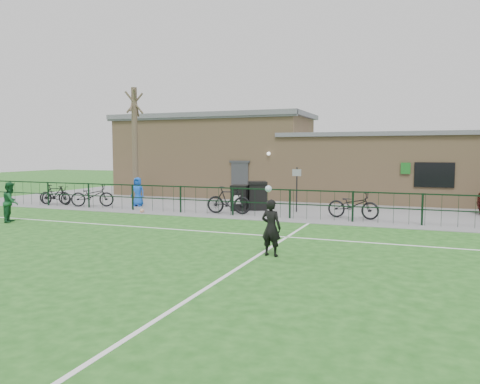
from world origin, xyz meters
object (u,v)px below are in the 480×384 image
(bare_tree, at_px, (135,146))
(outfield_player, at_px, (11,202))
(bicycle_a, at_px, (56,196))
(sign_post, at_px, (297,190))
(bicycle_c, at_px, (92,195))
(spectator_child, at_px, (138,192))
(ball_ground, at_px, (142,211))
(wheelie_bin_right, at_px, (257,196))
(wheelie_bin_left, at_px, (240,199))
(bicycle_b, at_px, (55,195))
(bicycle_d, at_px, (229,200))
(bicycle_e, at_px, (353,205))

(bare_tree, relative_size, outfield_player, 3.88)
(bicycle_a, xyz_separation_m, outfield_player, (2.51, -5.11, 0.29))
(sign_post, relative_size, bicycle_a, 1.13)
(bicycle_c, xyz_separation_m, spectator_child, (1.99, 0.95, 0.17))
(bicycle_a, distance_m, bicycle_c, 2.23)
(bare_tree, height_order, sign_post, bare_tree)
(bicycle_a, distance_m, ball_ground, 5.85)
(ball_ground, bearing_deg, bicycle_a, 170.04)
(wheelie_bin_right, xyz_separation_m, sign_post, (1.90, -0.14, 0.39))
(wheelie_bin_left, distance_m, bicycle_c, 7.43)
(bicycle_b, height_order, bicycle_d, bicycle_d)
(bare_tree, bearing_deg, sign_post, -3.01)
(sign_post, relative_size, bicycle_d, 1.01)
(bicycle_d, height_order, ball_ground, bicycle_d)
(spectator_child, bearing_deg, bicycle_a, -172.83)
(bicycle_b, relative_size, ball_ground, 8.54)
(bare_tree, xyz_separation_m, wheelie_bin_left, (6.23, -0.91, -2.44))
(bare_tree, bearing_deg, wheelie_bin_right, -2.69)
(bare_tree, distance_m, spectator_child, 2.70)
(wheelie_bin_left, xyz_separation_m, bicycle_a, (-9.56, -1.23, -0.08))
(wheelie_bin_right, bearing_deg, sign_post, -28.03)
(bare_tree, distance_m, bicycle_e, 11.77)
(bare_tree, relative_size, wheelie_bin_left, 5.55)
(wheelie_bin_left, bearing_deg, ball_ground, -155.87)
(bicycle_c, distance_m, bicycle_e, 12.51)
(bicycle_a, bearing_deg, bare_tree, -61.48)
(bare_tree, relative_size, bicycle_b, 3.62)
(bicycle_d, height_order, outfield_player, outfield_player)
(bicycle_b, distance_m, outfield_player, 5.94)
(wheelie_bin_left, bearing_deg, wheelie_bin_right, 37.41)
(sign_post, height_order, ball_ground, sign_post)
(bare_tree, relative_size, spectator_child, 4.21)
(wheelie_bin_right, height_order, sign_post, sign_post)
(bicycle_e, xyz_separation_m, ball_ground, (-8.98, -1.50, -0.47))
(bare_tree, bearing_deg, spectator_child, -52.75)
(wheelie_bin_left, relative_size, bicycle_c, 0.52)
(bicycle_b, xyz_separation_m, bicycle_e, (14.95, 0.34, 0.05))
(sign_post, relative_size, bicycle_c, 0.96)
(wheelie_bin_left, relative_size, spectator_child, 0.76)
(sign_post, distance_m, bicycle_b, 12.41)
(wheelie_bin_left, height_order, bicycle_e, bicycle_e)
(wheelie_bin_left, xyz_separation_m, bicycle_b, (-9.78, -1.07, -0.04))
(wheelie_bin_left, bearing_deg, bicycle_e, -14.31)
(bare_tree, xyz_separation_m, bicycle_a, (-3.33, -2.14, -2.52))
(wheelie_bin_right, height_order, bicycle_b, wheelie_bin_right)
(bicycle_a, bearing_deg, wheelie_bin_right, -84.08)
(wheelie_bin_left, xyz_separation_m, wheelie_bin_right, (0.62, 0.59, 0.07))
(wheelie_bin_right, height_order, bicycle_c, wheelie_bin_right)
(bare_tree, height_order, bicycle_a, bare_tree)
(wheelie_bin_right, relative_size, bicycle_b, 0.74)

